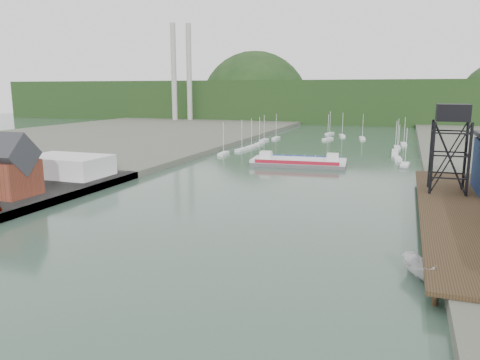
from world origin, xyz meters
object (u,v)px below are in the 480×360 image
Objects in this scene: chain_ferry at (299,162)px; motorboat at (419,268)px; lift_tower at (452,118)px; harbor_building at (1,171)px.

chain_ferry is 4.31× the size of motorboat.
lift_tower reaches higher than chain_ferry.
motorboat is at bearing -9.04° from harbor_building.
harbor_building is at bearing 146.59° from motorboat.
harbor_building is 74.02m from chain_ferry.
lift_tower reaches higher than motorboat.
motorboat is at bearing -72.82° from chain_ferry.
chain_ferry is at bearing 55.42° from harbor_building.
harbor_building reaches higher than chain_ferry.
harbor_building is 0.46× the size of chain_ferry.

